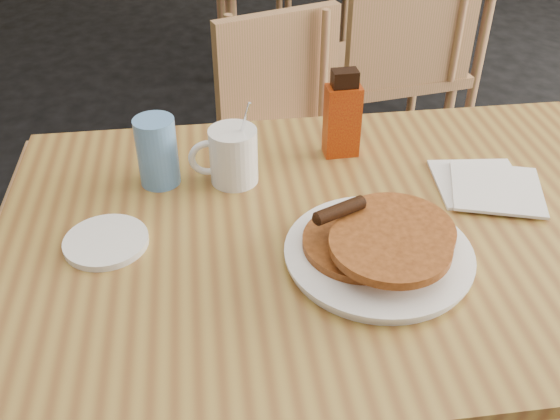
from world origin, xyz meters
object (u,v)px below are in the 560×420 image
Objects in this scene: main_table at (344,243)px; syrup_bottle at (342,116)px; chair_neighbor_near at (400,46)px; blue_tumbler at (157,152)px; pancake_plate at (379,247)px; coffee_mug at (232,155)px; chair_main_far at (282,137)px.

syrup_bottle is at bearing 79.21° from main_table.
main_table is 0.28m from syrup_bottle.
chair_neighbor_near reaches higher than blue_tumbler.
main_table is at bearing -101.96° from syrup_bottle.
coffee_mug is at bearing 128.61° from pancake_plate.
coffee_mug reaches higher than chair_main_far.
syrup_bottle is at bearing -2.29° from coffee_mug.
syrup_bottle is (0.04, -0.51, 0.33)m from chair_main_far.
main_table is at bearing -108.17° from chair_main_far.
chair_main_far is at bearing 59.95° from blue_tumbler.
pancake_plate is (0.03, -0.09, 0.07)m from main_table.
blue_tumbler is at bearing -173.11° from syrup_bottle.
syrup_bottle reaches higher than chair_main_far.
blue_tumbler reaches higher than pancake_plate.
chair_neighbor_near is 5.45× the size of syrup_bottle.
chair_main_far reaches higher than main_table.
coffee_mug is 0.14m from blue_tumbler.
pancake_plate is 1.79× the size of coffee_mug.
chair_neighbor_near reaches higher than coffee_mug.
blue_tumbler is (-0.14, 0.02, 0.01)m from coffee_mug.
chair_main_far is 6.31× the size of blue_tumbler.
main_table is 0.78m from chair_main_far.
main_table is 0.39m from blue_tumbler.
syrup_bottle is at bearing 87.58° from pancake_plate.
chair_neighbor_near is 1.21m from coffee_mug.
syrup_bottle is at bearing 8.06° from blue_tumbler.
chair_neighbor_near is 3.24× the size of pancake_plate.
pancake_plate is at bearing -70.30° from coffee_mug.
coffee_mug reaches higher than main_table.
chair_main_far is 2.75× the size of pancake_plate.
coffee_mug is 0.94× the size of syrup_bottle.
main_table is 0.27m from coffee_mug.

